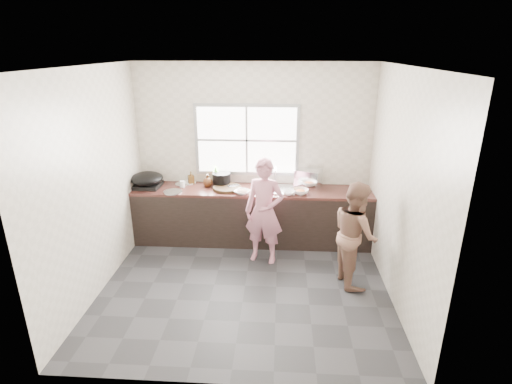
# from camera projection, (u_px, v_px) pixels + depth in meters

# --- Properties ---
(floor) EXTENTS (3.60, 3.20, 0.01)m
(floor) POSITION_uv_depth(u_px,v_px,m) (245.00, 286.00, 5.13)
(floor) COLOR #2C2C2F
(floor) RESTS_ON ground
(ceiling) EXTENTS (3.60, 3.20, 0.01)m
(ceiling) POSITION_uv_depth(u_px,v_px,m) (243.00, 66.00, 4.20)
(ceiling) COLOR silver
(ceiling) RESTS_ON wall_back
(wall_back) EXTENTS (3.60, 0.01, 2.70)m
(wall_back) POSITION_uv_depth(u_px,v_px,m) (253.00, 153.00, 6.17)
(wall_back) COLOR beige
(wall_back) RESTS_ON ground
(wall_left) EXTENTS (0.01, 3.20, 2.70)m
(wall_left) POSITION_uv_depth(u_px,v_px,m) (94.00, 184.00, 4.77)
(wall_left) COLOR beige
(wall_left) RESTS_ON ground
(wall_right) EXTENTS (0.01, 3.20, 2.70)m
(wall_right) POSITION_uv_depth(u_px,v_px,m) (401.00, 190.00, 4.56)
(wall_right) COLOR beige
(wall_right) RESTS_ON ground
(wall_front) EXTENTS (3.60, 0.01, 2.70)m
(wall_front) POSITION_uv_depth(u_px,v_px,m) (226.00, 253.00, 3.16)
(wall_front) COLOR beige
(wall_front) RESTS_ON ground
(cabinet) EXTENTS (3.60, 0.62, 0.82)m
(cabinet) POSITION_uv_depth(u_px,v_px,m) (252.00, 216.00, 6.20)
(cabinet) COLOR black
(cabinet) RESTS_ON floor
(countertop) EXTENTS (3.60, 0.64, 0.04)m
(countertop) POSITION_uv_depth(u_px,v_px,m) (252.00, 190.00, 6.05)
(countertop) COLOR #3D1E19
(countertop) RESTS_ON cabinet
(sink) EXTENTS (0.55, 0.45, 0.02)m
(sink) POSITION_uv_depth(u_px,v_px,m) (275.00, 189.00, 6.02)
(sink) COLOR silver
(sink) RESTS_ON countertop
(faucet) EXTENTS (0.02, 0.02, 0.30)m
(faucet) POSITION_uv_depth(u_px,v_px,m) (276.00, 176.00, 6.16)
(faucet) COLOR silver
(faucet) RESTS_ON countertop
(window_frame) EXTENTS (1.60, 0.05, 1.10)m
(window_frame) POSITION_uv_depth(u_px,v_px,m) (247.00, 140.00, 6.10)
(window_frame) COLOR #9EA0A5
(window_frame) RESTS_ON wall_back
(window_glazing) EXTENTS (1.50, 0.01, 1.00)m
(window_glazing) POSITION_uv_depth(u_px,v_px,m) (247.00, 140.00, 6.07)
(window_glazing) COLOR white
(window_glazing) RESTS_ON window_frame
(woman) EXTENTS (0.58, 0.44, 1.40)m
(woman) POSITION_uv_depth(u_px,v_px,m) (264.00, 215.00, 5.53)
(woman) COLOR #D07C92
(woman) RESTS_ON floor
(person_side) EXTENTS (0.64, 0.75, 1.36)m
(person_side) POSITION_uv_depth(u_px,v_px,m) (355.00, 234.00, 5.01)
(person_side) COLOR brown
(person_side) RESTS_ON floor
(cutting_board) EXTENTS (0.47, 0.47, 0.04)m
(cutting_board) POSITION_uv_depth(u_px,v_px,m) (227.00, 188.00, 6.03)
(cutting_board) COLOR black
(cutting_board) RESTS_ON countertop
(cleaver) EXTENTS (0.20, 0.18, 0.01)m
(cleaver) POSITION_uv_depth(u_px,v_px,m) (233.00, 186.00, 6.07)
(cleaver) COLOR #A8A8AE
(cleaver) RESTS_ON cutting_board
(bowl_mince) EXTENTS (0.29, 0.29, 0.06)m
(bowl_mince) POSITION_uv_depth(u_px,v_px,m) (242.00, 192.00, 5.85)
(bowl_mince) COLOR silver
(bowl_mince) RESTS_ON countertop
(bowl_crabs) EXTENTS (0.21, 0.21, 0.06)m
(bowl_crabs) POSITION_uv_depth(u_px,v_px,m) (301.00, 192.00, 5.85)
(bowl_crabs) COLOR white
(bowl_crabs) RESTS_ON countertop
(bowl_held) EXTENTS (0.24, 0.24, 0.07)m
(bowl_held) POSITION_uv_depth(u_px,v_px,m) (289.00, 193.00, 5.81)
(bowl_held) COLOR white
(bowl_held) RESTS_ON countertop
(black_pot) EXTENTS (0.34, 0.34, 0.20)m
(black_pot) POSITION_uv_depth(u_px,v_px,m) (222.00, 179.00, 6.18)
(black_pot) COLOR black
(black_pot) RESTS_ON countertop
(plate_food) EXTENTS (0.24, 0.24, 0.02)m
(plate_food) POSITION_uv_depth(u_px,v_px,m) (190.00, 183.00, 6.32)
(plate_food) COLOR white
(plate_food) RESTS_ON countertop
(bottle_green) EXTENTS (0.11, 0.11, 0.28)m
(bottle_green) POSITION_uv_depth(u_px,v_px,m) (216.00, 175.00, 6.25)
(bottle_green) COLOR #529330
(bottle_green) RESTS_ON countertop
(bottle_brown_tall) EXTENTS (0.11, 0.11, 0.18)m
(bottle_brown_tall) POSITION_uv_depth(u_px,v_px,m) (191.00, 178.00, 6.25)
(bottle_brown_tall) COLOR #4F3513
(bottle_brown_tall) RESTS_ON countertop
(bottle_brown_short) EXTENTS (0.15, 0.15, 0.18)m
(bottle_brown_short) POSITION_uv_depth(u_px,v_px,m) (208.00, 181.00, 6.14)
(bottle_brown_short) COLOR #472511
(bottle_brown_short) RESTS_ON countertop
(glass_jar) EXTENTS (0.09, 0.09, 0.10)m
(glass_jar) POSITION_uv_depth(u_px,v_px,m) (182.00, 184.00, 6.12)
(glass_jar) COLOR white
(glass_jar) RESTS_ON countertop
(burner) EXTENTS (0.40, 0.40, 0.06)m
(burner) POSITION_uv_depth(u_px,v_px,m) (148.00, 185.00, 6.13)
(burner) COLOR black
(burner) RESTS_ON countertop
(wok) EXTENTS (0.56, 0.56, 0.18)m
(wok) POSITION_uv_depth(u_px,v_px,m) (147.00, 178.00, 6.05)
(wok) COLOR black
(wok) RESTS_ON burner
(dish_rack) EXTENTS (0.44, 0.38, 0.28)m
(dish_rack) POSITION_uv_depth(u_px,v_px,m) (308.00, 179.00, 6.09)
(dish_rack) COLOR silver
(dish_rack) RESTS_ON countertop
(pot_lid_left) EXTENTS (0.35, 0.35, 0.01)m
(pot_lid_left) POSITION_uv_depth(u_px,v_px,m) (173.00, 192.00, 5.92)
(pot_lid_left) COLOR silver
(pot_lid_left) RESTS_ON countertop
(pot_lid_right) EXTENTS (0.31, 0.31, 0.01)m
(pot_lid_right) POSITION_uv_depth(u_px,v_px,m) (183.00, 184.00, 6.26)
(pot_lid_right) COLOR #B2B3B9
(pot_lid_right) RESTS_ON countertop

